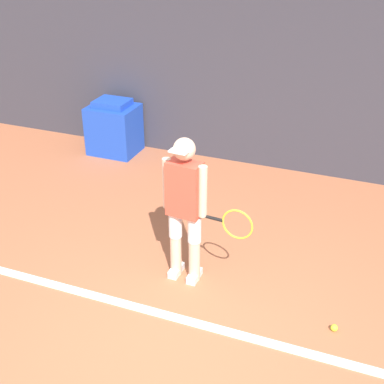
{
  "coord_description": "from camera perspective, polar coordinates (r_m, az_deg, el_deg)",
  "views": [
    {
      "loc": [
        1.47,
        -3.24,
        3.53
      ],
      "look_at": [
        -0.29,
        1.25,
        0.93
      ],
      "focal_mm": 50.0,
      "sensor_mm": 36.0,
      "label": 1
    }
  ],
  "objects": [
    {
      "name": "tennis_ball",
      "position": [
        5.33,
        14.92,
        -13.83
      ],
      "size": [
        0.07,
        0.07,
        0.07
      ],
      "color": "#D1E533",
      "rests_on": "ground_plane"
    },
    {
      "name": "covered_chair",
      "position": [
        8.61,
        -8.31,
        6.79
      ],
      "size": [
        0.74,
        0.61,
        0.87
      ],
      "color": "blue",
      "rests_on": "ground_plane"
    },
    {
      "name": "court_baseline",
      "position": [
        5.27,
        -0.48,
        -13.59
      ],
      "size": [
        21.6,
        0.1,
        0.01
      ],
      "color": "white",
      "rests_on": "ground_plane"
    },
    {
      "name": "ground_plane",
      "position": [
        5.01,
        -2.25,
        -16.47
      ],
      "size": [
        24.0,
        24.0,
        0.0
      ],
      "primitive_type": "plane",
      "color": "#B76642"
    },
    {
      "name": "back_wall",
      "position": [
        7.76,
        9.96,
        12.62
      ],
      "size": [
        24.0,
        0.1,
        2.96
      ],
      "color": "#383842",
      "rests_on": "ground_plane"
    },
    {
      "name": "tennis_player",
      "position": [
        5.33,
        -0.65,
        -1.38
      ],
      "size": [
        0.97,
        0.3,
        1.6
      ],
      "rotation": [
        0.0,
        0.0,
        -0.09
      ],
      "color": "beige",
      "rests_on": "ground_plane"
    }
  ]
}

